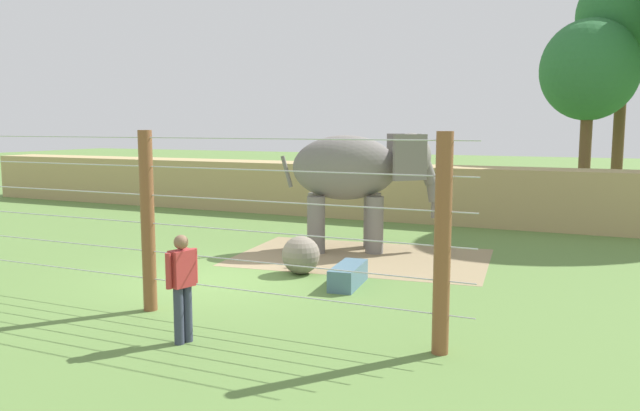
# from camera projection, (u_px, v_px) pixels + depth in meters

# --- Properties ---
(ground_plane) EXTENTS (120.00, 120.00, 0.00)m
(ground_plane) POSITION_uv_depth(u_px,v_px,m) (214.00, 280.00, 13.52)
(ground_plane) COLOR #5B7F3D
(dirt_patch) EXTENTS (6.61, 4.75, 0.01)m
(dirt_patch) POSITION_uv_depth(u_px,v_px,m) (362.00, 257.00, 15.90)
(dirt_patch) COLOR #937F5B
(dirt_patch) RESTS_ON ground
(embankment_wall) EXTENTS (36.00, 1.80, 1.91)m
(embankment_wall) POSITION_uv_depth(u_px,v_px,m) (375.00, 191.00, 22.73)
(embankment_wall) COLOR tan
(embankment_wall) RESTS_ON ground
(elephant) EXTENTS (3.90, 2.68, 3.11)m
(elephant) POSITION_uv_depth(u_px,v_px,m) (357.00, 173.00, 16.58)
(elephant) COLOR slate
(elephant) RESTS_ON ground
(enrichment_ball) EXTENTS (0.85, 0.85, 0.85)m
(enrichment_ball) POSITION_uv_depth(u_px,v_px,m) (301.00, 255.00, 14.08)
(enrichment_ball) COLOR gray
(enrichment_ball) RESTS_ON ground
(cable_fence) EXTENTS (11.93, 0.24, 3.22)m
(cable_fence) POSITION_uv_depth(u_px,v_px,m) (142.00, 220.00, 11.21)
(cable_fence) COLOR brown
(cable_fence) RESTS_ON ground
(zookeeper) EXTENTS (0.31, 0.59, 1.67)m
(zookeeper) POSITION_uv_depth(u_px,v_px,m) (182.00, 283.00, 9.54)
(zookeeper) COLOR #33384C
(zookeeper) RESTS_ON ground
(feed_trough) EXTENTS (0.66, 1.45, 0.44)m
(feed_trough) POSITION_uv_depth(u_px,v_px,m) (348.00, 275.00, 13.05)
(feed_trough) COLOR slate
(feed_trough) RESTS_ON ground
(tree_left_of_centre) EXTENTS (3.60, 3.60, 7.26)m
(tree_left_of_centre) POSITION_uv_depth(u_px,v_px,m) (589.00, 71.00, 23.67)
(tree_left_of_centre) COLOR brown
(tree_left_of_centre) RESTS_ON ground
(tree_behind_wall) EXTENTS (3.70, 3.70, 9.53)m
(tree_behind_wall) POSITION_uv_depth(u_px,v_px,m) (625.00, 18.00, 24.68)
(tree_behind_wall) COLOR brown
(tree_behind_wall) RESTS_ON ground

